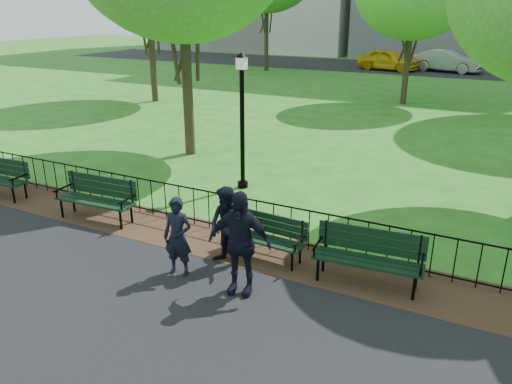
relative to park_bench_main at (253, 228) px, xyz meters
The scene contains 13 objects.
ground 1.50m from the park_bench_main, 110.50° to the right, with size 120.00×120.00×0.00m, color #2A6A1C.
dirt_strip 0.78m from the park_bench_main, 156.22° to the left, with size 60.00×1.60×0.01m, color #341E15.
far_street 33.72m from the park_bench_main, 90.82° to the left, with size 70.00×9.00×0.01m, color black.
iron_fence 0.87m from the park_bench_main, 124.06° to the left, with size 24.06×0.06×1.00m.
park_bench_main is the anchor object (origin of this frame).
park_bench_left_a 4.04m from the park_bench_main, behind, with size 2.00×0.74×1.11m.
park_bench_right_a 2.34m from the park_bench_main, ahead, with size 1.98×0.77×1.10m.
lamppost 4.25m from the park_bench_main, 121.61° to the left, with size 0.33×0.33×3.62m.
person_left 1.57m from the park_bench_main, 123.63° to the right, with size 0.55×0.36×1.52m, color black.
person_mid 0.68m from the park_bench_main, 109.07° to the right, with size 0.78×0.40×1.60m, color black.
person_right 1.42m from the park_bench_main, 71.48° to the right, with size 1.10×0.45×1.88m, color black.
taxi 32.01m from the park_bench_main, 98.79° to the left, with size 1.86×4.63×1.58m, color gold.
sedan_silver 32.61m from the park_bench_main, 91.19° to the left, with size 1.74×4.99×1.65m, color #96989D.
Camera 1 is at (4.67, -6.66, 4.74)m, focal length 35.00 mm.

